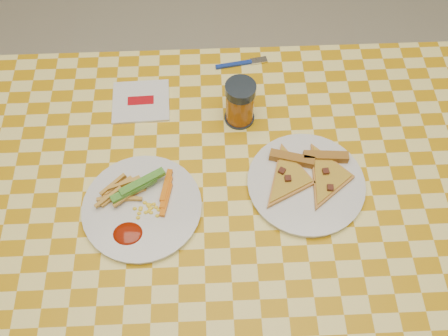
{
  "coord_description": "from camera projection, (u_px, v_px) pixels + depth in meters",
  "views": [
    {
      "loc": [
        -0.03,
        -0.48,
        1.69
      ],
      "look_at": [
        -0.0,
        0.07,
        0.78
      ],
      "focal_mm": 40.0,
      "sensor_mm": 36.0,
      "label": 1
    }
  ],
  "objects": [
    {
      "name": "table",
      "position": [
        228.0,
        216.0,
        1.11
      ],
      "size": [
        1.28,
        0.88,
        0.76
      ],
      "color": "silver",
      "rests_on": "ground"
    },
    {
      "name": "ground",
      "position": [
        226.0,
        304.0,
        1.69
      ],
      "size": [
        8.0,
        8.0,
        0.0
      ],
      "primitive_type": "plane",
      "color": "beige",
      "rests_on": "ground"
    },
    {
      "name": "napkin",
      "position": [
        141.0,
        101.0,
        1.18
      ],
      "size": [
        0.14,
        0.13,
        0.01
      ],
      "rotation": [
        0.0,
        0.0,
        0.03
      ],
      "color": "silver",
      "rests_on": "table"
    },
    {
      "name": "fork",
      "position": [
        242.0,
        63.0,
        1.24
      ],
      "size": [
        0.13,
        0.04,
        0.01
      ],
      "rotation": [
        0.0,
        0.0,
        0.17
      ],
      "color": "navy",
      "rests_on": "table"
    },
    {
      "name": "drink_glass",
      "position": [
        240.0,
        103.0,
        1.11
      ],
      "size": [
        0.07,
        0.07,
        0.11
      ],
      "color": "black",
      "rests_on": "table"
    },
    {
      "name": "fries_veggies",
      "position": [
        137.0,
        198.0,
        1.02
      ],
      "size": [
        0.18,
        0.17,
        0.04
      ],
      "color": "gold",
      "rests_on": "plate_left"
    },
    {
      "name": "pizza_slices",
      "position": [
        308.0,
        175.0,
        1.06
      ],
      "size": [
        0.23,
        0.21,
        0.02
      ],
      "color": "gold",
      "rests_on": "plate_right"
    },
    {
      "name": "plate_left",
      "position": [
        142.0,
        208.0,
        1.03
      ],
      "size": [
        0.28,
        0.28,
        0.01
      ],
      "primitive_type": "cylinder",
      "rotation": [
        0.0,
        0.0,
        0.18
      ],
      "color": "silver",
      "rests_on": "table"
    },
    {
      "name": "plate_right",
      "position": [
        306.0,
        184.0,
        1.06
      ],
      "size": [
        0.26,
        0.26,
        0.01
      ],
      "primitive_type": "cylinder",
      "rotation": [
        0.0,
        0.0,
        -0.05
      ],
      "color": "silver",
      "rests_on": "table"
    }
  ]
}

